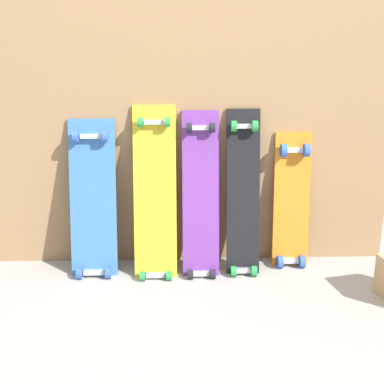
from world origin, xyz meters
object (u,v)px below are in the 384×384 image
object	(u,v)px
skateboard_purple	(201,201)
skateboard_orange	(292,206)
skateboard_black	(243,199)
skateboard_blue	(93,205)
skateboard_yellow	(155,199)

from	to	relation	value
skateboard_purple	skateboard_orange	xyz separation A→B (m)	(0.49, 0.06, -0.05)
skateboard_purple	skateboard_orange	distance (m)	0.50
skateboard_purple	skateboard_black	xyz separation A→B (m)	(0.22, 0.01, 0.01)
skateboard_purple	skateboard_black	distance (m)	0.22
skateboard_blue	skateboard_purple	size ratio (longest dim) A/B	0.95
skateboard_blue	skateboard_purple	bearing A→B (deg)	-1.04
skateboard_yellow	skateboard_orange	size ratio (longest dim) A/B	1.21
skateboard_blue	skateboard_orange	distance (m)	1.05
skateboard_purple	skateboard_blue	bearing A→B (deg)	178.96
skateboard_yellow	skateboard_orange	distance (m)	0.74
skateboard_yellow	skateboard_black	xyz separation A→B (m)	(0.46, 0.01, -0.01)
skateboard_blue	skateboard_black	distance (m)	0.78
skateboard_purple	skateboard_black	world-z (taller)	skateboard_black
skateboard_black	skateboard_orange	bearing A→B (deg)	10.37
skateboard_blue	skateboard_yellow	size ratio (longest dim) A/B	0.92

